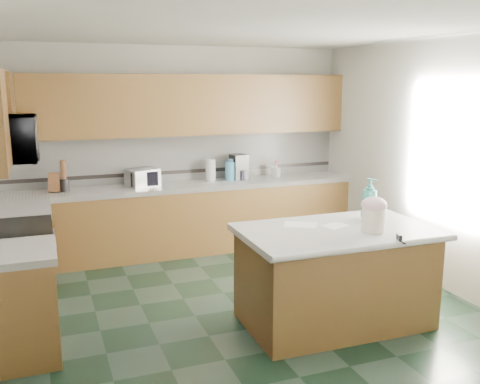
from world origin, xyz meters
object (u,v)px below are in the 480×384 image
coffee_maker (239,167)px  treat_jar (373,220)px  knife_block (54,183)px  soap_bottle_island (369,199)px  toaster_oven (143,178)px  island_top (337,231)px  island_base (335,279)px

coffee_maker → treat_jar: bearing=-92.2°
knife_block → coffee_maker: size_ratio=0.67×
soap_bottle_island → treat_jar: bearing=-135.7°
knife_block → toaster_oven: 1.07m
island_top → coffee_maker: size_ratio=5.09×
island_base → coffee_maker: size_ratio=4.80×
island_base → island_top: size_ratio=0.94×
toaster_oven → coffee_maker: coffee_maker is taller
treat_jar → knife_block: size_ratio=0.92×
island_top → soap_bottle_island: size_ratio=4.31×
island_base → island_top: (0.00, 0.00, 0.46)m
toaster_oven → coffee_maker: size_ratio=1.11×
island_base → treat_jar: bearing=-40.8°
treat_jar → toaster_oven: toaster_oven is taller
island_base → toaster_oven: (-1.28, 2.64, 0.60)m
treat_jar → island_base: bearing=161.1°
island_base → treat_jar: treat_jar is taller
island_base → treat_jar: 0.68m
island_top → knife_block: 3.54m
island_top → coffee_maker: bearing=89.7°
island_top → treat_jar: size_ratio=8.19×
island_top → treat_jar: bearing=-40.8°
island_base → coffee_maker: 2.76m
soap_bottle_island → knife_block: size_ratio=1.76×
island_base → knife_block: size_ratio=7.13×
treat_jar → soap_bottle_island: soap_bottle_island is taller
treat_jar → toaster_oven: 3.24m
island_base → treat_jar: size_ratio=7.72×
soap_bottle_island → coffee_maker: (-0.41, 2.51, -0.03)m
island_top → knife_block: knife_block is taller
island_top → toaster_oven: size_ratio=4.57×
island_base → coffee_maker: bearing=89.7°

